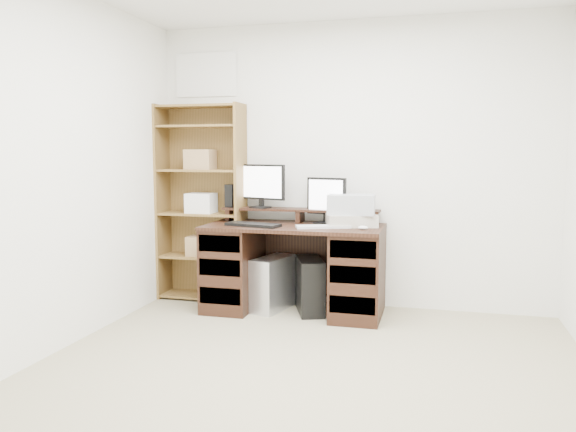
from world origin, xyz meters
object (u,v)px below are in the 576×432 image
at_px(printer, 351,220).
at_px(tower_silver, 273,283).
at_px(monitor_wide, 261,184).
at_px(bookshelf, 202,201).
at_px(desk, 294,267).
at_px(monitor_small, 326,199).
at_px(tower_black, 310,285).

bearing_deg(printer, tower_silver, 166.92).
bearing_deg(printer, monitor_wide, 153.31).
xyz_separation_m(printer, bookshelf, (-1.41, 0.16, 0.12)).
xyz_separation_m(desk, monitor_small, (0.24, 0.16, 0.58)).
relative_size(monitor_small, printer, 0.99).
height_order(monitor_wide, monitor_small, monitor_wide).
xyz_separation_m(monitor_wide, tower_black, (0.49, -0.18, -0.85)).
bearing_deg(desk, monitor_small, 33.62).
xyz_separation_m(monitor_small, tower_silver, (-0.43, -0.16, -0.74)).
height_order(monitor_wide, tower_silver, monitor_wide).
xyz_separation_m(desk, bookshelf, (-0.93, 0.21, 0.53)).
bearing_deg(tower_black, desk, 162.46).
bearing_deg(monitor_small, tower_black, -107.94).
height_order(desk, bookshelf, bookshelf).
bearing_deg(monitor_small, bookshelf, -165.57).
xyz_separation_m(tower_black, bookshelf, (-1.07, 0.21, 0.69)).
bearing_deg(tower_black, tower_silver, 160.41).
xyz_separation_m(monitor_small, printer, (0.23, -0.11, -0.17)).
distance_m(desk, tower_black, 0.21).
height_order(printer, tower_black, printer).
bearing_deg(tower_silver, tower_black, 16.03).
bearing_deg(tower_silver, monitor_wide, 146.40).
distance_m(desk, monitor_small, 0.65).
relative_size(monitor_wide, tower_silver, 1.02).
distance_m(tower_silver, tower_black, 0.33).
relative_size(printer, bookshelf, 0.22).
bearing_deg(monitor_wide, tower_silver, -29.83).
relative_size(monitor_small, bookshelf, 0.22).
distance_m(printer, bookshelf, 1.43).
distance_m(monitor_wide, tower_black, 1.00).
bearing_deg(printer, tower_black, 170.31).
distance_m(tower_black, bookshelf, 1.29).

